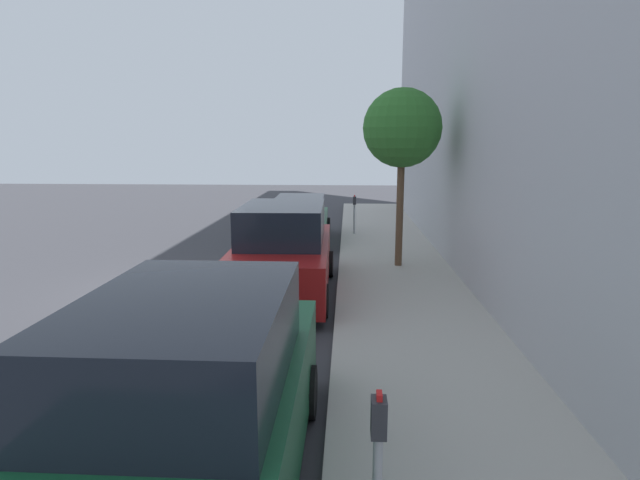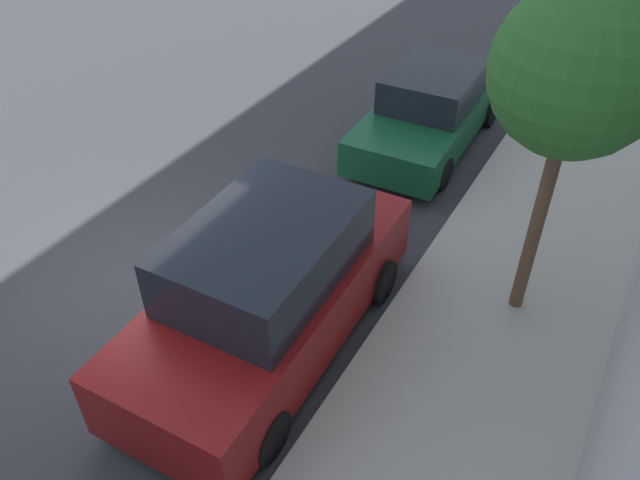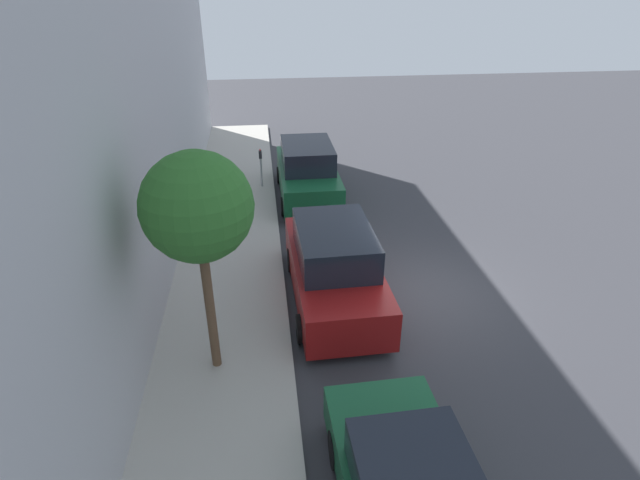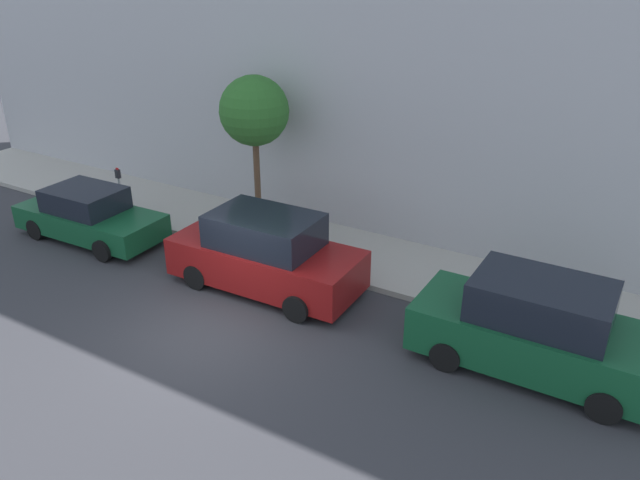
{
  "view_description": "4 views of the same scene",
  "coord_description": "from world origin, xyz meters",
  "px_view_note": "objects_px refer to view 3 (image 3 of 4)",
  "views": [
    {
      "loc": [
        3.72,
        -10.57,
        3.26
      ],
      "look_at": [
        3.06,
        1.17,
        1.0
      ],
      "focal_mm": 28.0,
      "sensor_mm": 36.0,
      "label": 1
    },
    {
      "loc": [
        5.79,
        -4.74,
        6.44
      ],
      "look_at": [
        2.43,
        1.17,
        1.0
      ],
      "focal_mm": 35.0,
      "sensor_mm": 36.0,
      "label": 2
    },
    {
      "loc": [
        3.91,
        10.2,
        7.17
      ],
      "look_at": [
        2.51,
        -1.26,
        1.0
      ],
      "focal_mm": 28.0,
      "sensor_mm": 36.0,
      "label": 3
    },
    {
      "loc": [
        -8.79,
        -8.12,
        7.75
      ],
      "look_at": [
        3.58,
        -0.78,
        1.0
      ],
      "focal_mm": 35.0,
      "sensor_mm": 36.0,
      "label": 4
    }
  ],
  "objects_px": {
    "parked_suv_second": "(334,267)",
    "street_tree": "(197,208)",
    "parked_suv_nearest": "(307,172)",
    "parking_meter_near": "(261,164)"
  },
  "relations": [
    {
      "from": "parked_suv_second",
      "to": "street_tree",
      "type": "xyz_separation_m",
      "value": [
        2.73,
        2.19,
        2.7
      ]
    },
    {
      "from": "parking_meter_near",
      "to": "parked_suv_nearest",
      "type": "bearing_deg",
      "value": 152.29
    },
    {
      "from": "parked_suv_nearest",
      "to": "street_tree",
      "type": "relative_size",
      "value": 1.07
    },
    {
      "from": "parked_suv_second",
      "to": "parking_meter_near",
      "type": "height_order",
      "value": "parked_suv_second"
    },
    {
      "from": "parked_suv_nearest",
      "to": "parked_suv_second",
      "type": "bearing_deg",
      "value": 89.97
    },
    {
      "from": "parked_suv_second",
      "to": "parking_meter_near",
      "type": "distance_m",
      "value": 7.57
    },
    {
      "from": "street_tree",
      "to": "parked_suv_second",
      "type": "bearing_deg",
      "value": -141.24
    },
    {
      "from": "street_tree",
      "to": "parked_suv_nearest",
      "type": "bearing_deg",
      "value": -107.39
    },
    {
      "from": "parked_suv_nearest",
      "to": "parking_meter_near",
      "type": "distance_m",
      "value": 1.85
    },
    {
      "from": "parked_suv_second",
      "to": "street_tree",
      "type": "relative_size",
      "value": 1.08
    }
  ]
}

